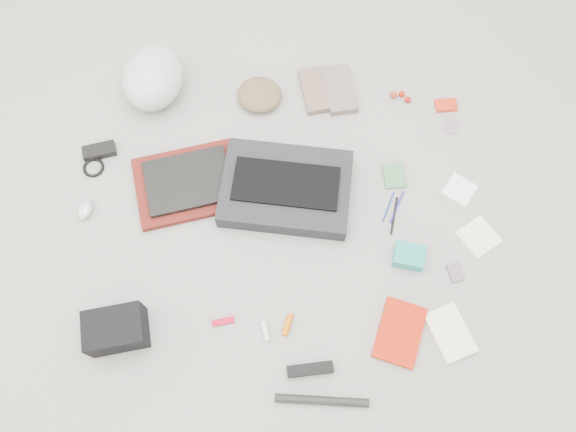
{
  "coord_description": "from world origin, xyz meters",
  "views": [
    {
      "loc": [
        0.02,
        -0.78,
        1.97
      ],
      "look_at": [
        0.0,
        0.0,
        0.05
      ],
      "focal_mm": 35.0,
      "sensor_mm": 36.0,
      "label": 1
    }
  ],
  "objects_px": {
    "messenger_bag": "(286,189)",
    "book_red": "(400,332)",
    "accordion_wallet": "(409,256)",
    "laptop": "(188,181)",
    "camera_bag": "(116,330)",
    "bike_helmet": "(153,78)"
  },
  "relations": [
    {
      "from": "messenger_bag",
      "to": "book_red",
      "type": "height_order",
      "value": "messenger_bag"
    },
    {
      "from": "book_red",
      "to": "accordion_wallet",
      "type": "distance_m",
      "value": 0.28
    },
    {
      "from": "book_red",
      "to": "accordion_wallet",
      "type": "bearing_deg",
      "value": 97.76
    },
    {
      "from": "book_red",
      "to": "camera_bag",
      "type": "bearing_deg",
      "value": -161.6
    },
    {
      "from": "camera_bag",
      "to": "book_red",
      "type": "distance_m",
      "value": 0.98
    },
    {
      "from": "laptop",
      "to": "camera_bag",
      "type": "height_order",
      "value": "camera_bag"
    },
    {
      "from": "bike_helmet",
      "to": "book_red",
      "type": "height_order",
      "value": "bike_helmet"
    },
    {
      "from": "messenger_bag",
      "to": "camera_bag",
      "type": "bearing_deg",
      "value": -130.12
    },
    {
      "from": "messenger_bag",
      "to": "accordion_wallet",
      "type": "height_order",
      "value": "messenger_bag"
    },
    {
      "from": "bike_helmet",
      "to": "accordion_wallet",
      "type": "bearing_deg",
      "value": -29.26
    },
    {
      "from": "messenger_bag",
      "to": "camera_bag",
      "type": "height_order",
      "value": "camera_bag"
    },
    {
      "from": "book_red",
      "to": "bike_helmet",
      "type": "bearing_deg",
      "value": 151.26
    },
    {
      "from": "bike_helmet",
      "to": "camera_bag",
      "type": "distance_m",
      "value": 1.01
    },
    {
      "from": "laptop",
      "to": "accordion_wallet",
      "type": "relative_size",
      "value": 2.93
    },
    {
      "from": "bike_helmet",
      "to": "laptop",
      "type": "bearing_deg",
      "value": -62.2
    },
    {
      "from": "bike_helmet",
      "to": "accordion_wallet",
      "type": "distance_m",
      "value": 1.23
    },
    {
      "from": "camera_bag",
      "to": "accordion_wallet",
      "type": "bearing_deg",
      "value": 4.05
    },
    {
      "from": "messenger_bag",
      "to": "accordion_wallet",
      "type": "relative_size",
      "value": 4.41
    },
    {
      "from": "laptop",
      "to": "accordion_wallet",
      "type": "distance_m",
      "value": 0.88
    },
    {
      "from": "laptop",
      "to": "bike_helmet",
      "type": "bearing_deg",
      "value": 96.58
    },
    {
      "from": "laptop",
      "to": "book_red",
      "type": "xyz_separation_m",
      "value": [
        0.79,
        -0.55,
        -0.03
      ]
    },
    {
      "from": "laptop",
      "to": "messenger_bag",
      "type": "bearing_deg",
      "value": -18.94
    }
  ]
}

